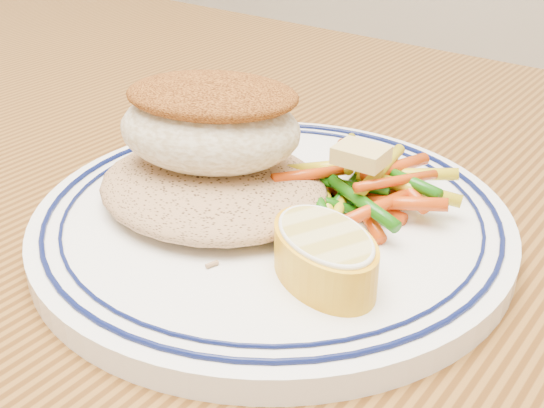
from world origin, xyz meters
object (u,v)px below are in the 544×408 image
Objects in this scene: rice_pilaf at (213,182)px; fish_fillet at (210,121)px; plate at (272,220)px; lemon_wedge at (324,253)px; vegetable_pile at (366,186)px; dining_table at (212,369)px.

rice_pilaf is 1.09× the size of fish_fillet.
rice_pilaf reaches higher than plate.
lemon_wedge is at bearing -15.40° from rice_pilaf.
fish_fillet is (-0.04, -0.00, 0.05)m from plate.
fish_fillet is at bearing 130.70° from rice_pilaf.
vegetable_pile is 0.08m from lemon_wedge.
lemon_wedge is (0.02, -0.08, 0.00)m from vegetable_pile.
vegetable_pile is at bearing 33.72° from rice_pilaf.
fish_fillet is at bearing -152.26° from vegetable_pile.
lemon_wedge reaches higher than plate.
rice_pilaf reaches higher than dining_table.
lemon_wedge is (0.10, -0.03, -0.03)m from fish_fillet.
plate is 0.07m from lemon_wedge.
plate is 3.36× the size of lemon_wedge.
fish_fillet reaches higher than plate.
fish_fillet is at bearing -173.98° from plate.
rice_pilaf is at bearing 117.80° from dining_table.
dining_table is 11.55× the size of fish_fillet.
dining_table is at bearing -126.39° from plate.
vegetable_pile reaches higher than plate.
vegetable_pile is (0.04, 0.04, 0.02)m from plate.
rice_pilaf is at bearing 164.60° from lemon_wedge.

